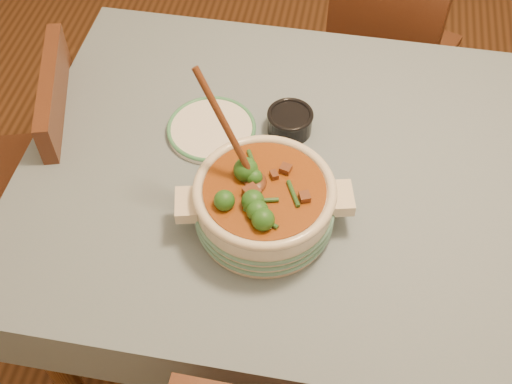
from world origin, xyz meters
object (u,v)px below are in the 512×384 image
stew_casserole (264,201)px  white_plate (212,129)px  chair_left (44,172)px  condiment_bowl (290,121)px  chair_far (387,51)px  dining_table (355,199)px

stew_casserole → white_plate: size_ratio=1.68×
white_plate → chair_left: size_ratio=0.28×
condiment_bowl → chair_far: (0.26, 0.72, -0.32)m
white_plate → chair_far: (0.46, 0.76, -0.30)m
chair_far → dining_table: bearing=106.9°
stew_casserole → chair_far: 1.11m
white_plate → chair_far: 0.93m
stew_casserole → chair_left: bearing=161.0°
dining_table → condiment_bowl: bearing=147.1°
chair_far → chair_left: size_ratio=0.95×
chair_left → dining_table: bearing=69.2°
stew_casserole → white_plate: (-0.18, 0.26, -0.07)m
stew_casserole → chair_left: stew_casserole is taller
dining_table → condiment_bowl: (-0.19, 0.12, 0.13)m
white_plate → chair_left: (-0.53, -0.01, -0.27)m
dining_table → stew_casserole: 0.32m
condiment_bowl → chair_far: 0.83m
dining_table → condiment_bowl: size_ratio=12.02×
dining_table → chair_far: chair_far is taller
white_plate → stew_casserole: bearing=-54.8°
dining_table → white_plate: 0.41m
white_plate → chair_left: bearing=-178.6°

